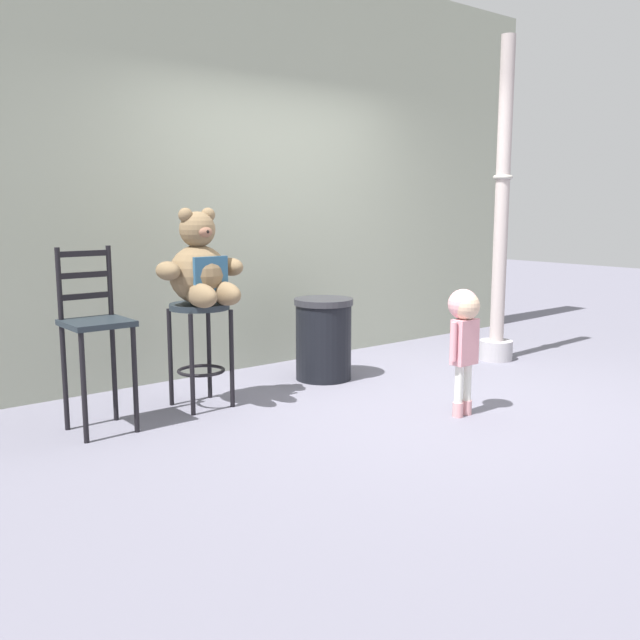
{
  "coord_description": "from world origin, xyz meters",
  "views": [
    {
      "loc": [
        -3.58,
        -3.44,
        1.39
      ],
      "look_at": [
        -0.58,
        0.28,
        0.62
      ],
      "focal_mm": 39.57,
      "sensor_mm": 36.0,
      "label": 1
    }
  ],
  "objects_px": {
    "bar_stool_with_teddy": "(200,332)",
    "trash_bin": "(324,339)",
    "lamppost": "(501,236)",
    "bar_chair_empty": "(95,331)",
    "teddy_bear": "(201,269)",
    "child_walking": "(464,325)"
  },
  "relations": [
    {
      "from": "child_walking",
      "to": "trash_bin",
      "type": "distance_m",
      "value": 1.41
    },
    {
      "from": "trash_bin",
      "to": "bar_chair_empty",
      "type": "height_order",
      "value": "bar_chair_empty"
    },
    {
      "from": "child_walking",
      "to": "teddy_bear",
      "type": "bearing_deg",
      "value": 66.24
    },
    {
      "from": "trash_bin",
      "to": "teddy_bear",
      "type": "bearing_deg",
      "value": -174.71
    },
    {
      "from": "child_walking",
      "to": "trash_bin",
      "type": "xyz_separation_m",
      "value": [
        -0.08,
        1.37,
        -0.29
      ]
    },
    {
      "from": "teddy_bear",
      "to": "child_walking",
      "type": "xyz_separation_m",
      "value": [
        1.25,
        -1.27,
        -0.35
      ]
    },
    {
      "from": "teddy_bear",
      "to": "trash_bin",
      "type": "height_order",
      "value": "teddy_bear"
    },
    {
      "from": "trash_bin",
      "to": "lamppost",
      "type": "height_order",
      "value": "lamppost"
    },
    {
      "from": "child_walking",
      "to": "bar_chair_empty",
      "type": "distance_m",
      "value": 2.36
    },
    {
      "from": "bar_stool_with_teddy",
      "to": "child_walking",
      "type": "bearing_deg",
      "value": -46.15
    },
    {
      "from": "child_walking",
      "to": "trash_bin",
      "type": "relative_size",
      "value": 1.29
    },
    {
      "from": "child_walking",
      "to": "lamppost",
      "type": "bearing_deg",
      "value": -38.08
    },
    {
      "from": "bar_stool_with_teddy",
      "to": "trash_bin",
      "type": "distance_m",
      "value": 1.19
    },
    {
      "from": "bar_chair_empty",
      "to": "teddy_bear",
      "type": "bearing_deg",
      "value": 2.61
    },
    {
      "from": "trash_bin",
      "to": "bar_chair_empty",
      "type": "distance_m",
      "value": 1.96
    },
    {
      "from": "trash_bin",
      "to": "bar_chair_empty",
      "type": "relative_size",
      "value": 0.58
    },
    {
      "from": "teddy_bear",
      "to": "bar_stool_with_teddy",
      "type": "bearing_deg",
      "value": 90.0
    },
    {
      "from": "bar_stool_with_teddy",
      "to": "lamppost",
      "type": "xyz_separation_m",
      "value": [
        2.85,
        -0.36,
        0.6
      ]
    },
    {
      "from": "lamppost",
      "to": "bar_stool_with_teddy",
      "type": "bearing_deg",
      "value": 172.77
    },
    {
      "from": "bar_stool_with_teddy",
      "to": "trash_bin",
      "type": "bearing_deg",
      "value": 3.7
    },
    {
      "from": "trash_bin",
      "to": "bar_chair_empty",
      "type": "bearing_deg",
      "value": -175.77
    },
    {
      "from": "teddy_bear",
      "to": "trash_bin",
      "type": "xyz_separation_m",
      "value": [
        1.17,
        0.11,
        -0.63
      ]
    }
  ]
}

